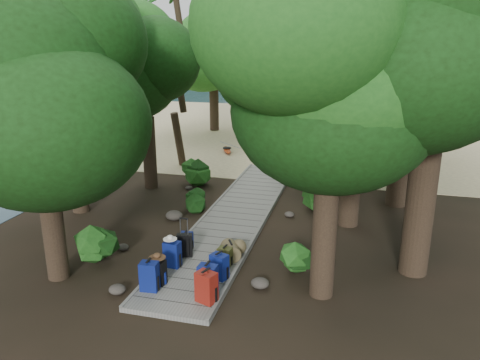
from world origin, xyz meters
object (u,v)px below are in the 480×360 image
(backpack_left_b, at_px, (158,271))
(backpack_right_c, at_px, (219,265))
(backpack_right_b, at_px, (208,278))
(backpack_left_a, at_px, (149,275))
(backpack_left_c, at_px, (172,253))
(lone_suitcase_on_sand, at_px, (283,157))
(kayak, at_px, (227,149))
(backpack_right_d, at_px, (225,255))
(suitcase_on_boardwalk, at_px, (185,245))
(sun_lounger, at_px, (347,156))
(backpack_left_d, at_px, (186,240))
(backpack_right_a, at_px, (206,286))
(duffel_right_khaki, at_px, (231,251))

(backpack_left_b, height_order, backpack_right_c, backpack_right_c)
(backpack_right_b, relative_size, backpack_right_c, 1.10)
(backpack_left_a, distance_m, backpack_left_c, 1.20)
(lone_suitcase_on_sand, relative_size, kayak, 0.22)
(backpack_right_d, bearing_deg, suitcase_on_boardwalk, 177.79)
(sun_lounger, bearing_deg, backpack_right_b, -96.90)
(backpack_left_d, height_order, backpack_right_c, backpack_right_c)
(backpack_left_b, relative_size, backpack_right_c, 0.96)
(backpack_right_a, xyz_separation_m, sun_lounger, (2.44, 13.30, -0.21))
(backpack_left_c, relative_size, sun_lounger, 0.43)
(suitcase_on_boardwalk, bearing_deg, backpack_left_b, -110.41)
(kayak, bearing_deg, duffel_right_khaki, -97.05)
(backpack_left_b, relative_size, backpack_right_d, 1.27)
(backpack_left_a, xyz_separation_m, duffel_right_khaki, (1.33, 1.99, -0.16))
(lone_suitcase_on_sand, bearing_deg, backpack_left_d, -89.98)
(backpack_right_a, bearing_deg, lone_suitcase_on_sand, 112.72)
(backpack_left_c, height_order, backpack_left_d, backpack_left_c)
(backpack_left_d, relative_size, backpack_right_c, 0.76)
(backpack_left_d, bearing_deg, backpack_right_a, -65.26)
(backpack_right_b, xyz_separation_m, sun_lounger, (2.52, 12.96, -0.20))
(kayak, bearing_deg, backpack_right_d, -97.70)
(duffel_right_khaki, bearing_deg, kayak, 78.55)
(duffel_right_khaki, bearing_deg, backpack_left_c, -176.14)
(backpack_left_b, xyz_separation_m, backpack_left_d, (-0.04, 1.94, -0.07))
(backpack_left_d, height_order, sun_lounger, backpack_left_d)
(duffel_right_khaki, height_order, sun_lounger, sun_lounger)
(lone_suitcase_on_sand, distance_m, kayak, 3.51)
(backpack_right_d, relative_size, duffel_right_khaki, 0.81)
(kayak, bearing_deg, backpack_left_d, -102.92)
(backpack_left_b, height_order, kayak, backpack_left_b)
(backpack_right_d, relative_size, suitcase_on_boardwalk, 0.84)
(backpack_right_b, relative_size, backpack_right_d, 1.46)
(duffel_right_khaki, xyz_separation_m, kayak, (-3.45, 11.59, -0.16))
(backpack_right_d, bearing_deg, duffel_right_khaki, 92.75)
(backpack_right_a, xyz_separation_m, duffel_right_khaki, (-0.06, 2.12, -0.17))
(backpack_left_c, distance_m, lone_suitcase_on_sand, 10.84)
(backpack_right_b, bearing_deg, kayak, 107.53)
(backpack_right_d, xyz_separation_m, kayak, (-3.42, 11.98, -0.20))
(backpack_left_d, relative_size, backpack_right_d, 1.00)
(backpack_right_c, height_order, lone_suitcase_on_sand, backpack_right_c)
(backpack_right_b, xyz_separation_m, duffel_right_khaki, (0.02, 1.78, -0.16))
(backpack_left_a, distance_m, backpack_right_c, 1.63)
(backpack_left_d, height_order, kayak, backpack_left_d)
(backpack_left_a, height_order, backpack_right_a, backpack_right_a)
(backpack_right_b, height_order, backpack_right_c, backpack_right_b)
(backpack_right_a, bearing_deg, backpack_left_c, 155.97)
(backpack_right_d, bearing_deg, backpack_left_b, -125.65)
(backpack_right_a, xyz_separation_m, lone_suitcase_on_sand, (-0.38, 12.13, -0.14))
(backpack_right_a, distance_m, sun_lounger, 13.53)
(backpack_right_c, xyz_separation_m, duffel_right_khaki, (-0.03, 1.08, -0.13))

